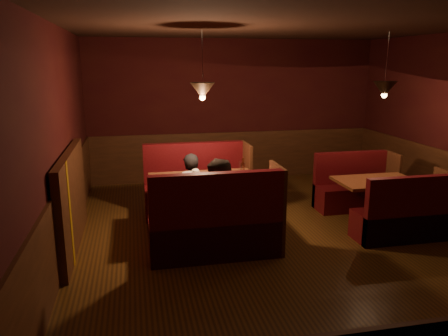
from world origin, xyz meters
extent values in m
cube|color=#3A2611|center=(0.00, 0.00, -0.01)|extent=(6.00, 7.00, 0.01)
cube|color=#352016|center=(0.00, 0.00, 2.90)|extent=(6.00, 7.00, 0.01)
cube|color=black|center=(0.00, 3.50, 1.45)|extent=(6.00, 0.01, 2.90)
cube|color=black|center=(-3.00, 0.00, 1.45)|extent=(0.01, 7.00, 2.90)
cube|color=#331C11|center=(0.00, 3.48, 0.50)|extent=(6.00, 0.04, 1.00)
cube|color=#331C11|center=(-2.98, 0.00, 0.50)|extent=(0.04, 7.00, 1.00)
cube|color=#331C11|center=(-2.92, 0.40, 0.65)|extent=(0.10, 2.20, 1.30)
cube|color=#AC7F16|center=(-2.87, -0.15, 0.65)|extent=(0.01, 0.12, 1.30)
cylinder|color=#333333|center=(-1.13, 0.57, 2.45)|extent=(0.01, 0.01, 0.80)
cone|color=black|center=(-1.13, 0.57, 2.05)|extent=(0.34, 0.34, 0.22)
sphere|color=#FFBF72|center=(-1.13, 0.57, 1.96)|extent=(0.08, 0.08, 0.08)
cylinder|color=#333333|center=(1.52, 0.42, 2.45)|extent=(0.01, 0.01, 0.80)
cone|color=black|center=(1.52, 0.42, 2.05)|extent=(0.34, 0.34, 0.22)
sphere|color=#FFBF72|center=(1.52, 0.42, 1.96)|extent=(0.08, 0.08, 0.08)
cube|color=#582D15|center=(-1.13, 0.57, 0.79)|extent=(1.53, 0.93, 0.05)
cylinder|color=#331C11|center=(-1.13, 0.57, 0.38)|extent=(0.15, 0.15, 0.77)
cylinder|color=#331C11|center=(-1.13, 0.57, 0.02)|extent=(0.61, 0.61, 0.04)
cylinder|color=silver|center=(-1.07, 0.44, 0.83)|extent=(0.31, 0.31, 0.02)
cube|color=black|center=(-1.08, 0.44, 0.86)|extent=(0.10, 0.09, 0.04)
ellipsoid|color=silver|center=(-1.19, 0.40, 0.87)|extent=(0.08, 0.08, 0.06)
cube|color=tan|center=(-1.06, 0.33, 0.86)|extent=(0.09, 0.09, 0.04)
cylinder|color=silver|center=(-1.05, 0.40, 0.84)|extent=(0.08, 0.13, 0.01)
cylinder|color=silver|center=(-1.27, 0.82, 0.83)|extent=(0.28, 0.28, 0.02)
ellipsoid|color=beige|center=(-1.21, 0.83, 0.87)|extent=(0.11, 0.11, 0.06)
cube|color=silver|center=(-1.25, 0.72, 0.84)|extent=(0.19, 0.14, 0.00)
cylinder|color=white|center=(-0.83, 0.56, 0.87)|extent=(0.06, 0.06, 0.09)
cylinder|color=white|center=(-0.52, 0.77, 0.90)|extent=(0.08, 0.08, 0.16)
cylinder|color=white|center=(-0.63, 0.35, 0.90)|extent=(0.08, 0.08, 0.16)
cylinder|color=#47230F|center=(-0.54, 0.61, 0.91)|extent=(0.07, 0.07, 0.18)
cylinder|color=#47230F|center=(-0.54, 0.61, 1.03)|extent=(0.03, 0.03, 0.08)
ellipsoid|color=white|center=(-0.73, 0.39, 0.84)|extent=(0.12, 0.10, 0.05)
cube|color=#3F060E|center=(-1.13, 1.36, 0.25)|extent=(1.64, 0.60, 0.49)
cube|color=#3F060E|center=(-1.13, 1.60, 0.57)|extent=(1.64, 0.13, 1.15)
cube|color=#331C11|center=(-0.29, 1.36, 0.57)|extent=(0.04, 0.60, 1.15)
cube|color=#3F060E|center=(-1.13, -0.22, 0.25)|extent=(1.64, 0.60, 0.49)
cube|color=#3F060E|center=(-1.13, -0.46, 0.57)|extent=(1.64, 0.13, 1.15)
cube|color=#331C11|center=(-0.29, -0.22, 0.57)|extent=(0.04, 0.60, 1.15)
cube|color=#582D15|center=(1.52, 0.42, 0.66)|extent=(1.21, 0.77, 0.05)
cylinder|color=#331C11|center=(1.52, 0.42, 0.32)|extent=(0.13, 0.13, 0.63)
cylinder|color=#331C11|center=(1.52, 0.42, 0.02)|extent=(0.51, 0.51, 0.04)
cube|color=#3F060E|center=(1.52, 1.08, 0.20)|extent=(1.30, 0.50, 0.41)
cube|color=#3F060E|center=(1.52, 1.28, 0.48)|extent=(1.30, 0.11, 0.95)
cube|color=#331C11|center=(2.19, 1.08, 0.48)|extent=(0.04, 0.50, 0.95)
cube|color=#3F060E|center=(1.52, -0.23, 0.20)|extent=(1.30, 0.50, 0.41)
cube|color=#3F060E|center=(1.52, -0.43, 0.48)|extent=(1.30, 0.11, 0.95)
cube|color=#331C11|center=(2.19, -0.23, 0.48)|extent=(0.04, 0.50, 0.95)
imported|color=black|center=(-1.22, 1.22, 0.70)|extent=(0.60, 0.49, 1.40)
imported|color=black|center=(-1.00, -0.13, 0.79)|extent=(0.94, 0.86, 1.58)
camera|label=1|loc=(-2.08, -5.39, 2.42)|focal=35.00mm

